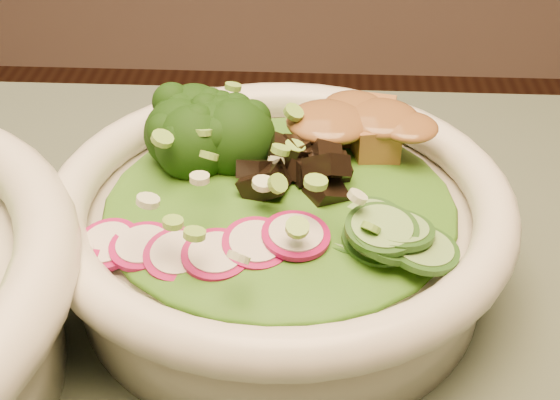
# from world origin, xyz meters

# --- Properties ---
(salad_bowl) EXTENTS (0.24, 0.24, 0.07)m
(salad_bowl) POSITION_xyz_m (0.02, 0.17, 0.79)
(salad_bowl) COLOR silver
(salad_bowl) RESTS_ON dining_table
(lettuce_bed) EXTENTS (0.18, 0.18, 0.02)m
(lettuce_bed) POSITION_xyz_m (0.02, 0.17, 0.80)
(lettuce_bed) COLOR #255C13
(lettuce_bed) RESTS_ON salad_bowl
(broccoli_florets) EXTENTS (0.08, 0.08, 0.04)m
(broccoli_florets) POSITION_xyz_m (-0.03, 0.20, 0.82)
(broccoli_florets) COLOR black
(broccoli_florets) RESTS_ON salad_bowl
(radish_slices) EXTENTS (0.10, 0.06, 0.02)m
(radish_slices) POSITION_xyz_m (-0.02, 0.12, 0.81)
(radish_slices) COLOR #950B4A
(radish_slices) RESTS_ON salad_bowl
(cucumber_slices) EXTENTS (0.07, 0.07, 0.03)m
(cucumber_slices) POSITION_xyz_m (0.06, 0.13, 0.81)
(cucumber_slices) COLOR #7AA45B
(cucumber_slices) RESTS_ON salad_bowl
(mushroom_heap) EXTENTS (0.07, 0.07, 0.04)m
(mushroom_heap) POSITION_xyz_m (0.02, 0.17, 0.82)
(mushroom_heap) COLOR black
(mushroom_heap) RESTS_ON salad_bowl
(tofu_cubes) EXTENTS (0.09, 0.07, 0.03)m
(tofu_cubes) POSITION_xyz_m (0.05, 0.21, 0.81)
(tofu_cubes) COLOR #9D6534
(tofu_cubes) RESTS_ON salad_bowl
(peanut_sauce) EXTENTS (0.06, 0.05, 0.01)m
(peanut_sauce) POSITION_xyz_m (0.05, 0.21, 0.83)
(peanut_sauce) COLOR brown
(peanut_sauce) RESTS_ON tofu_cubes
(scallion_garnish) EXTENTS (0.17, 0.17, 0.02)m
(scallion_garnish) POSITION_xyz_m (0.02, 0.17, 0.83)
(scallion_garnish) COLOR #7BB740
(scallion_garnish) RESTS_ON salad_bowl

